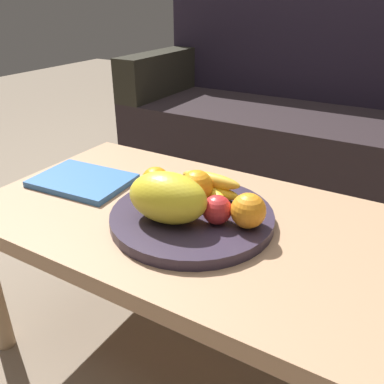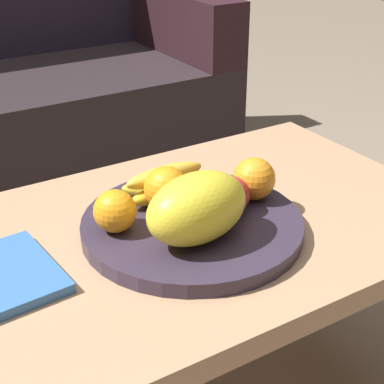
% 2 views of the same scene
% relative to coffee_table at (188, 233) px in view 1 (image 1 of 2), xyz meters
% --- Properties ---
extents(ground_plane, '(8.00, 8.00, 0.00)m').
position_rel_coffee_table_xyz_m(ground_plane, '(0.00, 0.00, -0.39)').
color(ground_plane, '#7E6E5C').
extents(coffee_table, '(1.00, 0.58, 0.44)m').
position_rel_coffee_table_xyz_m(coffee_table, '(0.00, 0.00, 0.00)').
color(coffee_table, tan).
rests_on(coffee_table, ground_plane).
extents(couch, '(1.70, 0.70, 0.90)m').
position_rel_coffee_table_xyz_m(couch, '(-0.08, 1.23, -0.08)').
color(couch, black).
rests_on(couch, ground_plane).
extents(fruit_bowl, '(0.37, 0.37, 0.03)m').
position_rel_coffee_table_xyz_m(fruit_bowl, '(0.03, -0.02, 0.07)').
color(fruit_bowl, '#32283A').
rests_on(fruit_bowl, coffee_table).
extents(melon_large_front, '(0.19, 0.13, 0.11)m').
position_rel_coffee_table_xyz_m(melon_large_front, '(-0.00, -0.08, 0.13)').
color(melon_large_front, yellow).
rests_on(melon_large_front, fruit_bowl).
extents(orange_front, '(0.08, 0.08, 0.08)m').
position_rel_coffee_table_xyz_m(orange_front, '(0.01, 0.03, 0.12)').
color(orange_front, orange).
rests_on(orange_front, fruit_bowl).
extents(orange_left, '(0.07, 0.07, 0.07)m').
position_rel_coffee_table_xyz_m(orange_left, '(-0.10, 0.01, 0.11)').
color(orange_left, orange).
rests_on(orange_left, fruit_bowl).
extents(orange_right, '(0.07, 0.07, 0.07)m').
position_rel_coffee_table_xyz_m(orange_right, '(0.16, -0.02, 0.11)').
color(orange_right, orange).
rests_on(orange_right, fruit_bowl).
extents(apple_front, '(0.06, 0.06, 0.06)m').
position_rel_coffee_table_xyz_m(apple_front, '(0.09, -0.04, 0.11)').
color(apple_front, red).
rests_on(apple_front, fruit_bowl).
extents(banana_bunch, '(0.15, 0.11, 0.06)m').
position_rel_coffee_table_xyz_m(banana_bunch, '(0.02, 0.06, 0.10)').
color(banana_bunch, yellow).
rests_on(banana_bunch, fruit_bowl).
extents(magazine, '(0.26, 0.20, 0.02)m').
position_rel_coffee_table_xyz_m(magazine, '(-0.33, 0.00, 0.06)').
color(magazine, '#366AAF').
rests_on(magazine, coffee_table).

